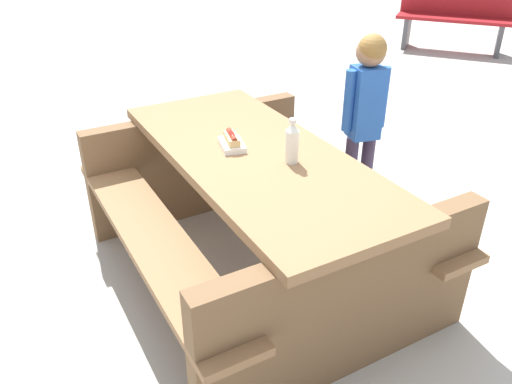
{
  "coord_description": "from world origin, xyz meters",
  "views": [
    {
      "loc": [
        -2.24,
        0.63,
        1.84
      ],
      "look_at": [
        0.0,
        0.0,
        0.52
      ],
      "focal_mm": 36.53,
      "sensor_mm": 36.0,
      "label": 1
    }
  ],
  "objects_px": {
    "hotdog_tray": "(232,142)",
    "soda_bottle": "(292,143)",
    "child_in_coat": "(365,103)",
    "park_bench_near": "(455,16)",
    "picnic_table": "(256,205)"
  },
  "relations": [
    {
      "from": "child_in_coat",
      "to": "park_bench_near",
      "type": "height_order",
      "value": "child_in_coat"
    },
    {
      "from": "picnic_table",
      "to": "child_in_coat",
      "type": "bearing_deg",
      "value": -59.08
    },
    {
      "from": "hotdog_tray",
      "to": "child_in_coat",
      "type": "relative_size",
      "value": 0.16
    },
    {
      "from": "picnic_table",
      "to": "park_bench_near",
      "type": "height_order",
      "value": "park_bench_near"
    },
    {
      "from": "soda_bottle",
      "to": "child_in_coat",
      "type": "xyz_separation_m",
      "value": [
        0.65,
        -0.7,
        -0.1
      ]
    },
    {
      "from": "soda_bottle",
      "to": "park_bench_near",
      "type": "bearing_deg",
      "value": -42.19
    },
    {
      "from": "soda_bottle",
      "to": "park_bench_near",
      "type": "relative_size",
      "value": 0.15
    },
    {
      "from": "hotdog_tray",
      "to": "soda_bottle",
      "type": "bearing_deg",
      "value": -135.51
    },
    {
      "from": "hotdog_tray",
      "to": "park_bench_near",
      "type": "height_order",
      "value": "park_bench_near"
    },
    {
      "from": "soda_bottle",
      "to": "hotdog_tray",
      "type": "relative_size",
      "value": 1.21
    },
    {
      "from": "hotdog_tray",
      "to": "park_bench_near",
      "type": "bearing_deg",
      "value": -45.58
    },
    {
      "from": "hotdog_tray",
      "to": "child_in_coat",
      "type": "bearing_deg",
      "value": -66.21
    },
    {
      "from": "park_bench_near",
      "to": "picnic_table",
      "type": "bearing_deg",
      "value": 135.78
    },
    {
      "from": "picnic_table",
      "to": "soda_bottle",
      "type": "xyz_separation_m",
      "value": [
        -0.15,
        -0.13,
        0.41
      ]
    },
    {
      "from": "child_in_coat",
      "to": "park_bench_near",
      "type": "distance_m",
      "value": 4.69
    }
  ]
}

